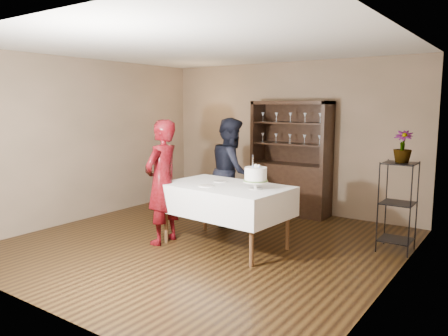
{
  "coord_description": "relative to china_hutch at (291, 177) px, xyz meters",
  "views": [
    {
      "loc": [
        3.63,
        -4.72,
        1.93
      ],
      "look_at": [
        0.25,
        0.1,
        1.08
      ],
      "focal_mm": 35.0,
      "sensor_mm": 36.0,
      "label": 1
    }
  ],
  "objects": [
    {
      "name": "cake",
      "position": [
        0.58,
        -2.2,
        0.37
      ],
      "size": [
        0.35,
        0.35,
        0.45
      ],
      "rotation": [
        0.0,
        0.0,
        0.23
      ],
      "color": "silver",
      "rests_on": "cake_table"
    },
    {
      "name": "potted_plant",
      "position": [
        2.09,
        -1.03,
        0.73
      ],
      "size": [
        0.25,
        0.25,
        0.42
      ],
      "primitive_type": "imported",
      "rotation": [
        0.0,
        0.0,
        0.08
      ],
      "color": "#527337",
      "rests_on": "plant_etagere"
    },
    {
      "name": "ceiling",
      "position": [
        -0.2,
        -2.25,
        2.04
      ],
      "size": [
        5.0,
        5.0,
        0.0
      ],
      "primitive_type": "plane",
      "rotation": [
        3.14,
        0.0,
        0.0
      ],
      "color": "silver",
      "rests_on": "back_wall"
    },
    {
      "name": "cake_table",
      "position": [
        0.1,
        -2.19,
        -0.01
      ],
      "size": [
        1.78,
        1.17,
        0.86
      ],
      "rotation": [
        0.0,
        0.0,
        -0.08
      ],
      "color": "silver",
      "rests_on": "floor"
    },
    {
      "name": "china_hutch",
      "position": [
        0.0,
        0.0,
        0.0
      ],
      "size": [
        1.4,
        0.48,
        2.0
      ],
      "color": "black",
      "rests_on": "floor"
    },
    {
      "name": "floor",
      "position": [
        -0.2,
        -2.25,
        -0.66
      ],
      "size": [
        5.0,
        5.0,
        0.0
      ],
      "primitive_type": "plane",
      "color": "black",
      "rests_on": "ground"
    },
    {
      "name": "woman",
      "position": [
        -0.71,
        -2.57,
        0.2
      ],
      "size": [
        0.47,
        0.67,
        1.74
      ],
      "primitive_type": "imported",
      "rotation": [
        0.0,
        0.0,
        -1.47
      ],
      "color": "#340404",
      "rests_on": "floor"
    },
    {
      "name": "man",
      "position": [
        -0.52,
        -1.12,
        0.2
      ],
      "size": [
        0.99,
        1.06,
        1.73
      ],
      "primitive_type": "imported",
      "rotation": [
        0.0,
        0.0,
        2.11
      ],
      "color": "black",
      "rests_on": "floor"
    },
    {
      "name": "plant_etagere",
      "position": [
        2.08,
        -1.05,
        -0.01
      ],
      "size": [
        0.42,
        0.42,
        1.2
      ],
      "color": "black",
      "rests_on": "floor"
    },
    {
      "name": "wall_right",
      "position": [
        2.3,
        -2.25,
        0.69
      ],
      "size": [
        0.02,
        5.0,
        2.7
      ],
      "primitive_type": "cube",
      "color": "brown",
      "rests_on": "floor"
    },
    {
      "name": "back_wall",
      "position": [
        -0.2,
        0.25,
        0.69
      ],
      "size": [
        5.0,
        0.02,
        2.7
      ],
      "primitive_type": "cube",
      "color": "brown",
      "rests_on": "floor"
    },
    {
      "name": "wall_left",
      "position": [
        -2.7,
        -2.25,
        0.69
      ],
      "size": [
        0.02,
        5.0,
        2.7
      ],
      "primitive_type": "cube",
      "color": "brown",
      "rests_on": "floor"
    },
    {
      "name": "plate_near",
      "position": [
        -0.05,
        -2.42,
        0.2
      ],
      "size": [
        0.27,
        0.27,
        0.01
      ],
      "primitive_type": "cylinder",
      "rotation": [
        0.0,
        0.0,
        0.34
      ],
      "color": "silver",
      "rests_on": "cake_table"
    },
    {
      "name": "plate_far",
      "position": [
        -0.09,
        -2.03,
        0.2
      ],
      "size": [
        0.22,
        0.22,
        0.01
      ],
      "primitive_type": "cylinder",
      "rotation": [
        0.0,
        0.0,
        -0.13
      ],
      "color": "silver",
      "rests_on": "cake_table"
    }
  ]
}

